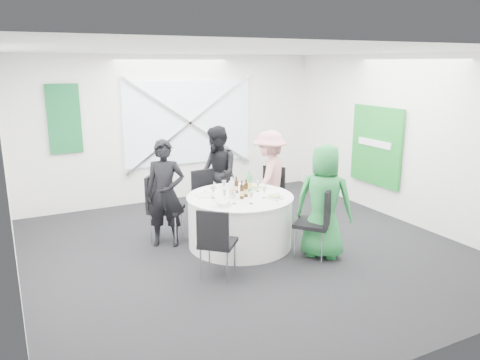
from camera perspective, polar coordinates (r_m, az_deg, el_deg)
name	(u,v)px	position (r m, az deg, el deg)	size (l,w,h in m)	color
floor	(246,249)	(6.90, 0.77, -8.44)	(6.00, 6.00, 0.00)	black
ceiling	(247,51)	(6.37, 0.85, 15.49)	(6.00, 6.00, 0.00)	white
wall_back	(174,129)	(9.21, -8.04, 6.23)	(6.00, 6.00, 0.00)	white
wall_front	(415,217)	(4.17, 20.60, -4.27)	(6.00, 6.00, 0.00)	white
wall_left	(7,179)	(5.76, -26.58, 0.07)	(6.00, 6.00, 0.00)	white
wall_right	(405,139)	(8.31, 19.46, 4.70)	(6.00, 6.00, 0.00)	white
window_panel	(189,123)	(9.26, -6.22, 6.95)	(2.60, 0.03, 1.60)	silver
window_brace_a	(190,123)	(9.23, -6.13, 6.92)	(0.05, 0.05, 3.16)	silver
window_brace_b	(190,123)	(9.23, -6.13, 6.92)	(0.05, 0.05, 3.16)	silver
green_banner	(64,119)	(8.68, -20.64, 6.98)	(0.55, 0.04, 1.20)	#135F2B
green_sign	(376,146)	(8.72, 16.24, 4.02)	(0.05, 1.20, 1.40)	#188629
banquet_table	(240,221)	(6.93, 0.00, -4.97)	(1.56, 1.56, 0.76)	silver
chair_back	(206,193)	(7.79, -4.22, -1.63)	(0.45, 0.46, 0.92)	black
chair_back_left	(160,202)	(7.14, -9.74, -2.69)	(0.65, 0.65, 1.03)	black
chair_back_right	(271,190)	(7.98, 3.83, -1.19)	(0.59, 0.59, 0.93)	black
chair_front_right	(320,217)	(6.49, 9.70, -4.52)	(0.65, 0.65, 1.01)	black
chair_front_left	(216,238)	(5.80, -2.98, -7.13)	(0.60, 0.60, 0.93)	black
person_man_back_left	(165,193)	(6.90, -9.11, -1.63)	(0.58, 0.38, 1.59)	black
person_man_back	(217,174)	(7.92, -2.81, 0.73)	(0.79, 0.43, 1.63)	black
person_woman_pink	(270,177)	(7.85, 3.62, 0.38)	(1.01, 0.47, 1.57)	#D08987
person_woman_green	(324,201)	(6.52, 10.21, -2.59)	(0.78, 0.51, 1.60)	#22803A
plate_back	(228,186)	(7.30, -1.48, -0.79)	(0.27, 0.27, 0.01)	silver
plate_back_left	(205,195)	(6.86, -4.28, -1.82)	(0.27, 0.27, 0.01)	silver
plate_back_right	(255,187)	(7.23, 1.80, -0.87)	(0.29, 0.29, 0.04)	silver
plate_front_right	(274,197)	(6.73, 4.22, -2.05)	(0.27, 0.27, 0.04)	silver
plate_front_left	(221,205)	(6.38, -2.31, -3.04)	(0.29, 0.29, 0.01)	silver
napkin	(224,204)	(6.32, -2.00, -2.89)	(0.17, 0.11, 0.05)	silver
beer_bottle_a	(231,190)	(6.74, -1.11, -1.28)	(0.06, 0.06, 0.26)	#38210A
beer_bottle_b	(236,187)	(6.95, -0.45, -0.83)	(0.06, 0.06, 0.25)	#38210A
beer_bottle_c	(246,190)	(6.76, 0.74, -1.24)	(0.06, 0.06, 0.26)	#38210A
beer_bottle_d	(242,192)	(6.65, 0.22, -1.47)	(0.06, 0.06, 0.26)	#38210A
green_water_bottle	(250,184)	(6.99, 1.17, -0.45)	(0.08, 0.08, 0.32)	green
clear_water_bottle	(232,190)	(6.69, -1.01, -1.19)	(0.08, 0.08, 0.30)	white
wine_glass_a	(251,195)	(6.41, 1.37, -1.85)	(0.07, 0.07, 0.17)	white
wine_glass_b	(224,193)	(6.51, -1.92, -1.58)	(0.07, 0.07, 0.17)	white
wine_glass_c	(234,195)	(6.40, -0.74, -1.85)	(0.07, 0.07, 0.17)	white
wine_glass_d	(258,183)	(7.03, 2.19, -0.41)	(0.07, 0.07, 0.17)	white
wine_glass_e	(213,190)	(6.68, -3.28, -1.19)	(0.07, 0.07, 0.17)	white
wine_glass_f	(264,190)	(6.69, 2.96, -1.18)	(0.07, 0.07, 0.17)	white
wine_glass_g	(224,184)	(7.01, -1.96, -0.44)	(0.07, 0.07, 0.17)	white
fork_a	(277,201)	(6.58, 4.48, -2.55)	(0.01, 0.15, 0.01)	silver
knife_a	(278,194)	(6.93, 4.70, -1.70)	(0.01, 0.15, 0.01)	silver
fork_b	(205,192)	(7.05, -4.30, -1.41)	(0.01, 0.15, 0.01)	silver
knife_b	(201,197)	(6.75, -4.84, -2.13)	(0.01, 0.15, 0.01)	silver
fork_c	(267,188)	(7.21, 3.28, -1.04)	(0.01, 0.15, 0.01)	silver
knife_c	(251,186)	(7.35, 1.29, -0.74)	(0.01, 0.15, 0.01)	silver
fork_d	(237,186)	(7.37, -0.38, -0.69)	(0.01, 0.15, 0.01)	silver
knife_d	(214,188)	(7.22, -3.21, -1.02)	(0.01, 0.15, 0.01)	silver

